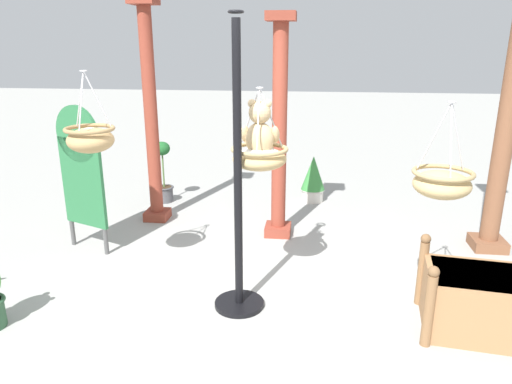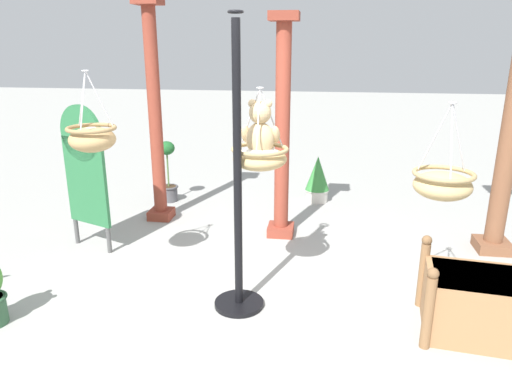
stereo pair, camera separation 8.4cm
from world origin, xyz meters
name	(u,v)px [view 1 (the left image)]	position (x,y,z in m)	size (l,w,h in m)	color
ground_plane	(254,304)	(0.00, 0.00, 0.00)	(40.00, 40.00, 0.00)	#9E9E99
display_pole_central	(238,225)	(-0.13, -0.04, 0.78)	(0.44, 0.44, 2.48)	black
hanging_basket_with_teddy	(260,157)	(0.02, 0.21, 1.31)	(0.49, 0.49, 0.70)	tan
teddy_bear	(260,132)	(0.02, 0.24, 1.53)	(0.33, 0.29, 0.49)	tan
hanging_basket_left_high	(90,138)	(-1.45, 0.13, 1.46)	(0.43, 0.43, 0.70)	tan
hanging_basket_right_low	(442,183)	(1.49, -0.02, 1.21)	(0.47, 0.47, 0.75)	tan
greenhouse_pillar_left	(279,135)	(0.09, 1.67, 1.24)	(0.33, 0.33, 2.58)	brown
greenhouse_pillar_right	(151,119)	(-1.56, 2.00, 1.34)	(0.32, 0.32, 2.78)	brown
greenhouse_pillar_far_back	(507,123)	(2.50, 1.55, 1.44)	(0.38, 0.38, 2.99)	brown
wooden_planter_box	(476,300)	(1.83, -0.16, 0.27)	(0.95, 0.82, 0.67)	#9E7047
potted_plant_fern_front	(164,176)	(-1.68, 2.73, 0.39)	(0.28, 0.28, 0.90)	#4C4C51
potted_plant_tall_leafy	(313,179)	(0.49, 3.01, 0.34)	(0.35, 0.35, 0.69)	beige
display_sign_board	(81,167)	(-2.01, 0.97, 0.97)	(0.58, 0.27, 1.64)	#286B3D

